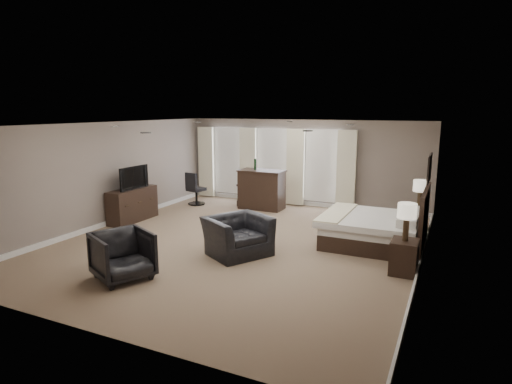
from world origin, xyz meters
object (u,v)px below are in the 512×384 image
at_px(nightstand_near, 404,257).
at_px(bar_stool_right, 255,193).
at_px(lamp_far, 420,194).
at_px(bar_stool_left, 242,195).
at_px(tv, 132,186).
at_px(armchair_near, 238,229).
at_px(armchair_far, 123,253).
at_px(desk_chair, 196,188).
at_px(bed, 370,215).
at_px(dresser, 133,205).
at_px(nightstand_far, 418,220).
at_px(bar_counter, 262,189).
at_px(lamp_near, 406,222).

xyz_separation_m(nightstand_near, bar_stool_right, (-4.82, 3.90, 0.07)).
distance_m(lamp_far, bar_stool_left, 5.19).
relative_size(tv, armchair_near, 0.86).
relative_size(nightstand_near, armchair_far, 0.66).
bearing_deg(armchair_far, armchair_near, -5.99).
height_order(armchair_far, desk_chair, desk_chair).
relative_size(armchair_near, armchair_far, 1.29).
xyz_separation_m(bed, armchair_near, (-2.29, -1.81, -0.13)).
relative_size(armchair_near, bar_stool_left, 1.77).
bearing_deg(desk_chair, tv, 91.11).
bearing_deg(dresser, nightstand_far, 16.78).
height_order(bed, desk_chair, bed).
height_order(nightstand_far, desk_chair, desk_chair).
distance_m(nightstand_far, armchair_near, 4.56).
bearing_deg(armchair_far, nightstand_near, -36.40).
height_order(armchair_near, armchair_far, armchair_near).
relative_size(armchair_far, bar_stool_left, 1.37).
bearing_deg(bar_counter, bar_stool_right, 137.49).
distance_m(bed, lamp_far, 1.72).
bearing_deg(bar_stool_left, armchair_near, -63.99).
distance_m(nightstand_near, lamp_near, 0.65).
height_order(tv, armchair_near, armchair_near).
bearing_deg(armchair_far, bar_counter, 25.65).
relative_size(armchair_near, bar_counter, 0.90).
bearing_deg(lamp_near, nightstand_far, 90.00).
bearing_deg(nightstand_near, bed, 121.54).
xyz_separation_m(lamp_far, tv, (-6.92, -2.09, 0.01)).
bearing_deg(lamp_near, bar_counter, 141.33).
bearing_deg(armchair_near, lamp_near, -53.10).
height_order(nightstand_near, lamp_far, lamp_far).
relative_size(lamp_near, tv, 0.66).
xyz_separation_m(bar_counter, bar_stool_left, (-0.70, 0.06, -0.24)).
height_order(dresser, desk_chair, desk_chair).
height_order(bed, dresser, bed).
height_order(nightstand_near, bar_stool_left, bar_stool_left).
distance_m(lamp_far, armchair_far, 6.86).
relative_size(nightstand_far, lamp_far, 0.85).
distance_m(lamp_far, dresser, 7.24).
bearing_deg(bar_counter, tv, -132.75).
relative_size(armchair_far, bar_stool_right, 1.22).
relative_size(bed, nightstand_far, 3.55).
height_order(bed, armchair_far, bed).
relative_size(tv, bar_counter, 0.77).
bearing_deg(desk_chair, bar_stool_right, -144.17).
height_order(lamp_far, dresser, lamp_far).
bearing_deg(tv, nightstand_far, -73.22).
bearing_deg(nightstand_near, bar_stool_left, 144.92).
relative_size(nightstand_far, dresser, 0.39).
bearing_deg(nightstand_near, dresser, 173.30).
relative_size(nightstand_far, bar_stool_left, 0.86).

